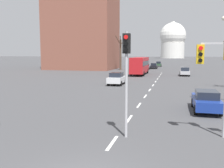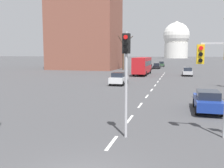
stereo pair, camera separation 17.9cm
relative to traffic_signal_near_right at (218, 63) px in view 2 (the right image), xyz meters
The scene contains 23 objects.
lane_stripe_0 6.44m from the traffic_signal_near_right, 156.16° to the right, with size 0.16×2.00×0.01m, color silver.
lane_stripe_1 6.53m from the traffic_signal_near_right, 153.63° to the left, with size 0.16×2.00×0.01m, color silver.
lane_stripe_2 9.18m from the traffic_signal_near_right, 124.90° to the left, with size 0.16×2.00×0.01m, color silver.
lane_stripe_3 12.90m from the traffic_signal_near_right, 112.87° to the left, with size 0.16×2.00×0.01m, color silver.
lane_stripe_4 17.00m from the traffic_signal_near_right, 106.82° to the left, with size 0.16×2.00×0.01m, color silver.
lane_stripe_5 21.27m from the traffic_signal_near_right, 103.25° to the left, with size 0.16×2.00×0.01m, color silver.
lane_stripe_6 25.61m from the traffic_signal_near_right, 100.92° to the left, with size 0.16×2.00×0.01m, color silver.
lane_stripe_7 30.00m from the traffic_signal_near_right, 99.28° to the left, with size 0.16×2.00×0.01m, color silver.
lane_stripe_8 34.42m from the traffic_signal_near_right, 98.06° to the left, with size 0.16×2.00×0.01m, color silver.
lane_stripe_9 38.86m from the traffic_signal_near_right, 97.13° to the left, with size 0.16×2.00×0.01m, color silver.
lane_stripe_10 43.31m from the traffic_signal_near_right, 96.39° to the left, with size 0.16×2.00×0.01m, color silver.
traffic_signal_near_right is the anchor object (origin of this frame).
traffic_signal_centre_tall 4.48m from the traffic_signal_near_right, 165.15° to the right, with size 0.36×0.34×5.26m.
sedan_near_left 59.80m from the traffic_signal_near_right, 97.57° to the left, with size 1.90×4.58×1.61m.
sedan_near_right 22.22m from the traffic_signal_near_right, 116.05° to the left, with size 1.92×4.12×1.68m.
sedan_mid_centre 37.06m from the traffic_signal_near_right, 90.22° to the left, with size 1.82×4.55×1.65m.
sedan_far_left 55.24m from the traffic_signal_near_right, 99.93° to the left, with size 1.71×3.92×1.50m.
sedan_far_right 70.74m from the traffic_signal_near_right, 95.87° to the left, with size 1.77×3.89×1.76m.
sedan_distant_centre 6.65m from the traffic_signal_near_right, 87.50° to the left, with size 1.84×4.50×1.55m.
city_bus 38.21m from the traffic_signal_near_right, 103.50° to the left, with size 2.66×10.80×3.48m.
bare_tree_left_near 54.28m from the traffic_signal_near_right, 107.19° to the left, with size 3.92×2.38×8.97m.
capitol_dome 245.55m from the traffic_signal_near_right, 91.12° to the left, with size 25.50×25.50×36.02m.
apartment_block_left 60.13m from the traffic_signal_near_right, 117.19° to the left, with size 18.00×14.00×27.15m, color brown.
Camera 2 is at (2.94, -6.82, 4.17)m, focal length 40.00 mm.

